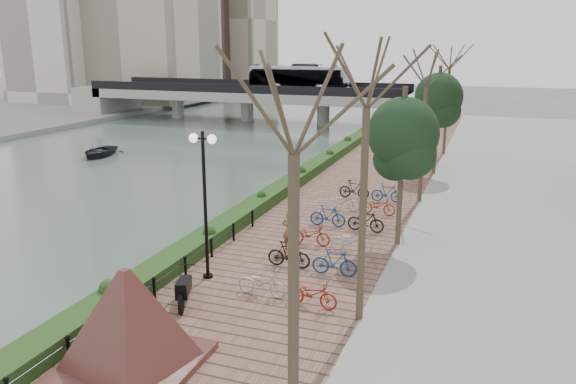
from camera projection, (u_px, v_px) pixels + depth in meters
The scene contains 13 objects.
ground at pixel (101, 320), 18.08m from camera, with size 220.00×220.00×0.00m, color #59595B.
river_water at pixel (147, 152), 45.75m from camera, with size 30.00×130.00×0.02m, color #4E6156.
promenade at pixel (352, 192), 32.57m from camera, with size 8.00×75.00×0.50m, color brown.
hedge at pixel (310, 170), 35.82m from camera, with size 1.10×56.00×0.60m, color #203915.
chain_fence at pixel (171, 278), 19.21m from camera, with size 0.10×14.10×0.70m.
granite_monument at pixel (128, 319), 14.16m from camera, with size 5.10×5.10×2.72m.
lamppost at pixel (204, 175), 19.15m from camera, with size 1.02×0.32×5.27m.
motorcycle at pixel (184, 288), 17.98m from camera, with size 0.54×1.72×1.08m, color black, non-canonical shape.
pedestrian at pixel (289, 230), 22.54m from camera, with size 0.61×0.40×1.67m, color brown.
bicycle_parking at pixel (338, 228), 23.96m from camera, with size 2.40×14.69×1.00m.
street_trees at pixel (414, 153), 25.98m from camera, with size 3.20×37.12×6.80m.
bridge at pixel (257, 92), 62.61m from camera, with size 36.00×10.77×6.50m.
boat at pixel (99, 151), 43.89m from camera, with size 2.80×3.92×0.81m, color black.
Camera 1 is at (11.31, -13.34, 8.63)m, focal length 35.00 mm.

